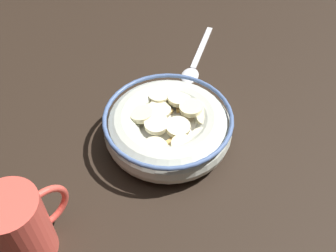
# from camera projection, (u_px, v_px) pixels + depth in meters

# --- Properties ---
(ground_plane) EXTENTS (1.33, 1.33, 0.02)m
(ground_plane) POSITION_uv_depth(u_px,v_px,m) (168.00, 145.00, 0.58)
(ground_plane) COLOR black
(cereal_bowl) EXTENTS (0.18, 0.18, 0.05)m
(cereal_bowl) POSITION_uv_depth(u_px,v_px,m) (168.00, 127.00, 0.55)
(cereal_bowl) COLOR beige
(cereal_bowl) RESTS_ON ground_plane
(spoon) EXTENTS (0.16, 0.09, 0.01)m
(spoon) POSITION_uv_depth(u_px,v_px,m) (194.00, 65.00, 0.68)
(spoon) COLOR silver
(spoon) RESTS_ON ground_plane
(coffee_mug) EXTENTS (0.10, 0.07, 0.10)m
(coffee_mug) POSITION_uv_depth(u_px,v_px,m) (18.00, 224.00, 0.43)
(coffee_mug) COLOR #D84C3F
(coffee_mug) RESTS_ON ground_plane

